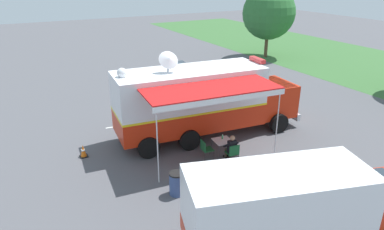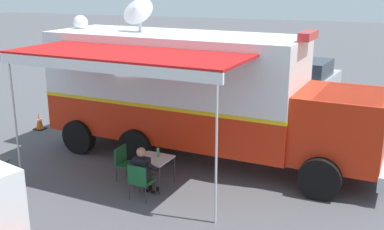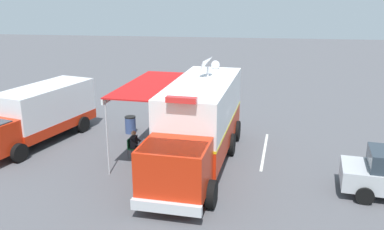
# 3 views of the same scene
# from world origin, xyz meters

# --- Properties ---
(ground_plane) EXTENTS (100.00, 100.00, 0.00)m
(ground_plane) POSITION_xyz_m (0.00, 0.00, 0.00)
(ground_plane) COLOR #515156
(lot_stripe) EXTENTS (0.56, 4.79, 0.01)m
(lot_stripe) POSITION_xyz_m (-2.85, -1.09, 0.00)
(lot_stripe) COLOR silver
(lot_stripe) RESTS_ON ground
(command_truck) EXTENTS (5.37, 9.67, 4.53)m
(command_truck) POSITION_xyz_m (0.10, 0.74, 1.94)
(command_truck) COLOR red
(command_truck) RESTS_ON ground
(folding_table) EXTENTS (0.87, 0.87, 0.73)m
(folding_table) POSITION_xyz_m (2.36, 0.43, 0.67)
(folding_table) COLOR silver
(folding_table) RESTS_ON ground
(water_bottle) EXTENTS (0.07, 0.07, 0.22)m
(water_bottle) POSITION_xyz_m (2.22, 0.49, 0.83)
(water_bottle) COLOR #3F9959
(water_bottle) RESTS_ON folding_table
(folding_chair_at_table) EXTENTS (0.52, 0.52, 0.87)m
(folding_chair_at_table) POSITION_xyz_m (3.16, 0.44, 0.51)
(folding_chair_at_table) COLOR #19562D
(folding_chair_at_table) RESTS_ON ground
(folding_chair_beside_table) EXTENTS (0.52, 0.52, 0.87)m
(folding_chair_beside_table) POSITION_xyz_m (2.27, -0.42, 0.51)
(folding_chair_beside_table) COLOR #19562D
(folding_chair_beside_table) RESTS_ON ground
(seated_responder) EXTENTS (0.69, 0.59, 1.25)m
(seated_responder) POSITION_xyz_m (2.97, 0.46, 0.65)
(seated_responder) COLOR black
(seated_responder) RESTS_ON ground
(trash_bin) EXTENTS (0.57, 0.57, 0.91)m
(trash_bin) POSITION_xyz_m (4.14, -2.74, 0.46)
(trash_bin) COLOR #384C7F
(trash_bin) RESTS_ON ground
(traffic_cone) EXTENTS (0.36, 0.36, 0.58)m
(traffic_cone) POSITION_xyz_m (-0.45, -5.20, 0.28)
(traffic_cone) COLOR black
(traffic_cone) RESTS_ON ground
(support_truck) EXTENTS (3.82, 7.10, 2.70)m
(support_truck) POSITION_xyz_m (8.25, -0.98, 1.39)
(support_truck) COLOR white
(support_truck) RESTS_ON ground
(car_behind_truck) EXTENTS (4.42, 2.48, 1.76)m
(car_behind_truck) POSITION_xyz_m (-7.58, 2.89, 0.88)
(car_behind_truck) COLOR #B2B5BA
(car_behind_truck) RESTS_ON ground
(tree_far_left) EXTENTS (4.92, 4.92, 6.61)m
(tree_far_left) POSITION_xyz_m (-12.51, 14.95, 4.14)
(tree_far_left) COLOR brown
(tree_far_left) RESTS_ON ground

